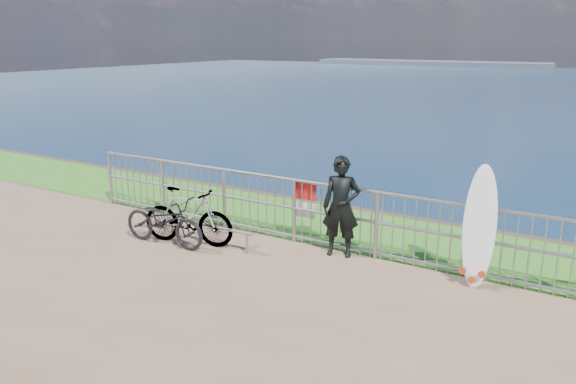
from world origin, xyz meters
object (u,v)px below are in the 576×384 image
Objects in this scene: surfboard at (479,231)px; bicycle_near at (164,221)px; surfer at (341,207)px; bicycle_far at (188,216)px.

surfboard is 5.04m from bicycle_near.
surfer is 0.94× the size of surfboard.
surfboard reaches higher than surfer.
bicycle_far is (-4.57, -0.86, -0.31)m from surfboard.
surfboard is at bearing -79.57° from bicycle_near.
surfboard is 1.06× the size of bicycle_far.
surfboard is (2.14, -0.01, -0.02)m from surfer.
bicycle_far is at bearing -176.14° from surfer.
bicycle_near is at bearing -167.28° from surfboard.
surfer is at bearing 179.67° from surfboard.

